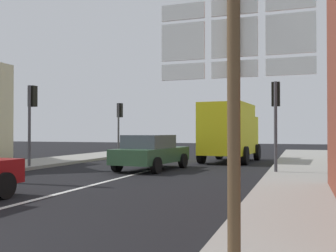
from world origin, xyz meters
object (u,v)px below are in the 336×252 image
traffic_light_far_left (119,117)px  route_sign_post (234,94)px  traffic_light_near_right (276,106)px  sedan_far (151,152)px  traffic_light_near_left (32,107)px  delivery_truck (230,131)px

traffic_light_far_left → route_sign_post: bearing=-60.8°
route_sign_post → traffic_light_near_right: traffic_light_near_right is taller
sedan_far → route_sign_post: route_sign_post is taller
route_sign_post → traffic_light_near_left: (-10.29, 9.81, 0.66)m
traffic_light_far_left → traffic_light_near_left: (0.00, -8.59, 0.12)m
delivery_truck → traffic_light_far_left: size_ratio=1.50×
delivery_truck → traffic_light_near_right: bearing=-64.5°
traffic_light_far_left → traffic_light_near_right: size_ratio=0.99×
delivery_truck → traffic_light_near_right: 6.33m
sedan_far → traffic_light_far_left: bearing=124.6°
delivery_truck → traffic_light_near_left: (-7.40, -6.65, 1.01)m
traffic_light_near_left → delivery_truck: bearing=41.9°
delivery_truck → traffic_light_near_left: bearing=-138.1°
traffic_light_far_left → traffic_light_near_left: 8.59m
sedan_far → traffic_light_near_right: bearing=-3.9°
traffic_light_near_left → traffic_light_near_right: bearing=5.6°
route_sign_post → traffic_light_far_left: traffic_light_far_left is taller
route_sign_post → traffic_light_near_right: size_ratio=0.93×
traffic_light_near_right → route_sign_post: bearing=-88.9°
route_sign_post → delivery_truck: bearing=100.0°
route_sign_post → traffic_light_near_right: (-0.20, 10.80, 0.55)m
delivery_truck → traffic_light_near_right: size_ratio=1.49×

